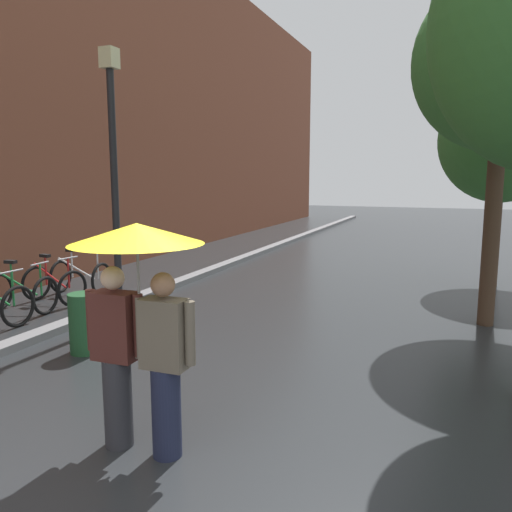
# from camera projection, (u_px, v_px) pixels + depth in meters

# --- Properties ---
(ground_plane) EXTENTS (80.00, 80.00, 0.00)m
(ground_plane) POSITION_uv_depth(u_px,v_px,m) (77.00, 491.00, 4.05)
(ground_plane) COLOR #26282B
(building_facade) EXTENTS (8.00, 36.00, 9.78)m
(building_facade) POSITION_uv_depth(u_px,v_px,m) (33.00, 98.00, 16.12)
(building_facade) COLOR brown
(building_facade) RESTS_ON ground
(kerb_strip) EXTENTS (0.30, 36.00, 0.12)m
(kerb_strip) POSITION_uv_depth(u_px,v_px,m) (230.00, 263.00, 14.39)
(kerb_strip) COLOR slate
(kerb_strip) RESTS_ON ground
(street_tree_1) EXTENTS (2.78, 2.78, 5.66)m
(street_tree_1) POSITION_uv_depth(u_px,v_px,m) (503.00, 62.00, 7.96)
(street_tree_1) COLOR #473323
(street_tree_1) RESTS_ON ground
(street_tree_2) EXTENTS (2.68, 2.68, 4.64)m
(street_tree_2) POSITION_uv_depth(u_px,v_px,m) (502.00, 140.00, 11.15)
(street_tree_2) COLOR #473323
(street_tree_2) RESTS_ON ground
(parked_bicycle_2) EXTENTS (1.14, 0.79, 0.96)m
(parked_bicycle_2) POSITION_uv_depth(u_px,v_px,m) (22.00, 292.00, 9.32)
(parked_bicycle_2) COLOR black
(parked_bicycle_2) RESTS_ON ground
(parked_bicycle_3) EXTENTS (1.16, 0.83, 0.96)m
(parked_bicycle_3) POSITION_uv_depth(u_px,v_px,m) (54.00, 284.00, 10.01)
(parked_bicycle_3) COLOR black
(parked_bicycle_3) RESTS_ON ground
(parked_bicycle_4) EXTENTS (1.13, 0.77, 0.96)m
(parked_bicycle_4) POSITION_uv_depth(u_px,v_px,m) (81.00, 277.00, 10.79)
(parked_bicycle_4) COLOR black
(parked_bicycle_4) RESTS_ON ground
(couple_under_umbrella) EXTENTS (1.16, 1.16, 2.07)m
(couple_under_umbrella) POSITION_uv_depth(u_px,v_px,m) (138.00, 300.00, 4.46)
(couple_under_umbrella) COLOR #2D2D33
(couple_under_umbrella) RESTS_ON ground
(street_lamp_post) EXTENTS (0.24, 0.24, 4.48)m
(street_lamp_post) POSITION_uv_depth(u_px,v_px,m) (114.00, 168.00, 8.37)
(street_lamp_post) COLOR black
(street_lamp_post) RESTS_ON ground
(litter_bin) EXTENTS (0.44, 0.44, 0.85)m
(litter_bin) POSITION_uv_depth(u_px,v_px,m) (85.00, 323.00, 7.20)
(litter_bin) COLOR #1E4C28
(litter_bin) RESTS_ON ground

